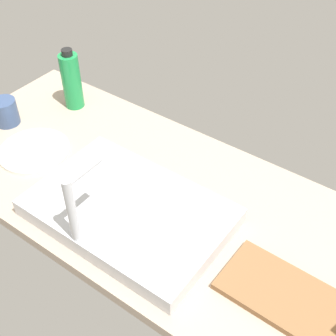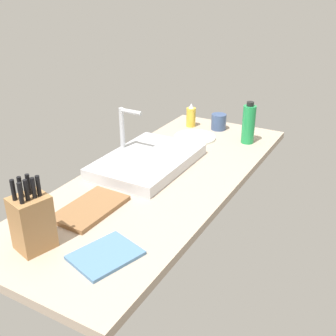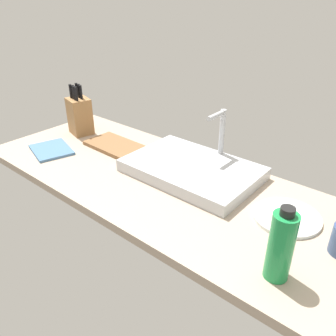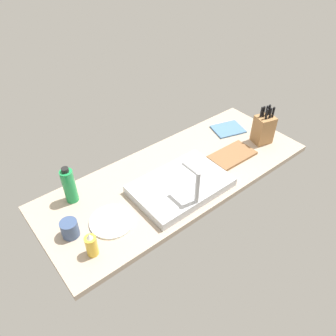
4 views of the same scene
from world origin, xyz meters
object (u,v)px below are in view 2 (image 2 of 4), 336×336
object	(u,v)px
cutting_board	(90,208)
faucet	(124,129)
knife_block	(32,221)
soap_bottle	(191,116)
water_bottle	(249,124)
coffee_mug	(219,122)
dinner_plate	(195,137)
sink_basin	(148,161)
dish_towel	(106,255)

from	to	relation	value
cutting_board	faucet	bearing A→B (deg)	19.50
knife_block	cutting_board	xyz separation A→B (cm)	(27.51, -0.85, -9.14)
faucet	soap_bottle	size ratio (longest dim) A/B	1.80
water_bottle	coffee_mug	xyz separation A→B (cm)	(11.50, 21.67, -5.99)
dinner_plate	cutting_board	bearing A→B (deg)	179.04
water_bottle	cutting_board	bearing A→B (deg)	163.49
faucet	dinner_plate	bearing A→B (deg)	-25.31
faucet	water_bottle	bearing A→B (deg)	-43.78
coffee_mug	faucet	bearing A→B (deg)	157.74
soap_bottle	water_bottle	bearing A→B (deg)	-102.43
sink_basin	water_bottle	size ratio (longest dim) A/B	2.39
sink_basin	faucet	world-z (taller)	faucet
faucet	knife_block	size ratio (longest dim) A/B	0.96
soap_bottle	water_bottle	distance (cm)	39.25
faucet	dish_towel	xyz separation A→B (cm)	(-69.25, -39.96, -13.99)
water_bottle	faucet	bearing A→B (deg)	136.22
knife_block	dinner_plate	size ratio (longest dim) A/B	1.14
water_bottle	dinner_plate	distance (cm)	30.17
cutting_board	soap_bottle	world-z (taller)	soap_bottle
soap_bottle	coffee_mug	world-z (taller)	soap_bottle
cutting_board	coffee_mug	world-z (taller)	coffee_mug
sink_basin	dish_towel	distance (cm)	70.24
soap_bottle	dish_towel	size ratio (longest dim) A/B	0.67
water_bottle	soap_bottle	bearing A→B (deg)	77.57
dish_towel	cutting_board	bearing A→B (deg)	48.04
sink_basin	dinner_plate	size ratio (longest dim) A/B	2.35
dinner_plate	knife_block	bearing A→B (deg)	178.85
sink_basin	cutting_board	world-z (taller)	sink_basin
cutting_board	water_bottle	bearing A→B (deg)	-16.51
soap_bottle	dinner_plate	bearing A→B (deg)	-147.04
coffee_mug	dinner_plate	bearing A→B (deg)	164.28
faucet	knife_block	bearing A→B (deg)	-167.85
sink_basin	faucet	distance (cm)	19.67
soap_bottle	dinner_plate	size ratio (longest dim) A/B	0.61
knife_block	coffee_mug	size ratio (longest dim) A/B	2.86
water_bottle	dish_towel	xyz separation A→B (cm)	(-117.29, 6.08, -9.94)
faucet	coffee_mug	world-z (taller)	faucet
sink_basin	water_bottle	world-z (taller)	water_bottle
water_bottle	dinner_plate	bearing A→B (deg)	106.96
sink_basin	dinner_plate	world-z (taller)	sink_basin
dish_towel	coffee_mug	distance (cm)	129.79
sink_basin	knife_block	world-z (taller)	knife_block
dinner_plate	dish_towel	bearing A→B (deg)	-169.01
faucet	water_bottle	world-z (taller)	faucet
soap_bottle	dish_towel	world-z (taller)	soap_bottle
knife_block	soap_bottle	world-z (taller)	knife_block
knife_block	cutting_board	distance (cm)	29.00
dish_towel	coffee_mug	xyz separation A→B (cm)	(128.79, 15.59, 3.95)
faucet	coffee_mug	size ratio (longest dim) A/B	2.76
dish_towel	dinner_plate	bearing A→B (deg)	10.99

